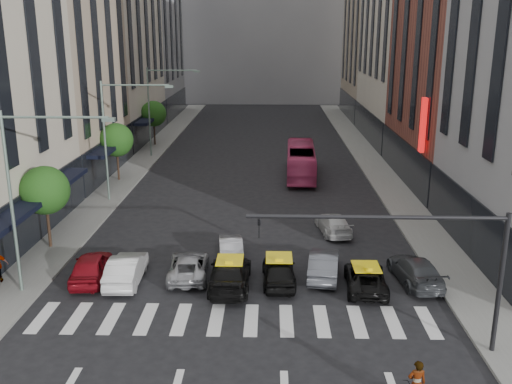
# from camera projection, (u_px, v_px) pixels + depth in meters

# --- Properties ---
(ground) EXTENTS (160.00, 160.00, 0.00)m
(ground) POSITION_uv_depth(u_px,v_px,m) (236.00, 337.00, 24.48)
(ground) COLOR black
(ground) RESTS_ON ground
(sidewalk_left) EXTENTS (3.00, 96.00, 0.15)m
(sidewalk_left) POSITION_uv_depth(u_px,v_px,m) (133.00, 170.00, 53.59)
(sidewalk_left) COLOR slate
(sidewalk_left) RESTS_ON ground
(sidewalk_right) EXTENTS (3.00, 96.00, 0.15)m
(sidewalk_right) POSITION_uv_depth(u_px,v_px,m) (379.00, 171.00, 53.02)
(sidewalk_right) COLOR slate
(sidewalk_right) RESTS_ON ground
(building_left_b) EXTENTS (8.00, 16.00, 24.00)m
(building_left_b) POSITION_uv_depth(u_px,v_px,m) (55.00, 39.00, 48.55)
(building_left_b) COLOR tan
(building_left_b) RESTS_ON ground
(building_left_d) EXTENTS (8.00, 18.00, 30.00)m
(building_left_d) POSITION_uv_depth(u_px,v_px,m) (146.00, 14.00, 83.32)
(building_left_d) COLOR gray
(building_left_d) RESTS_ON ground
(building_right_b) EXTENTS (8.00, 18.00, 26.00)m
(building_right_b) POSITION_uv_depth(u_px,v_px,m) (462.00, 26.00, 46.47)
(building_right_b) COLOR brown
(building_right_b) RESTS_ON ground
(building_right_d) EXTENTS (8.00, 18.00, 28.00)m
(building_right_d) POSITION_uv_depth(u_px,v_px,m) (379.00, 21.00, 82.74)
(building_right_d) COLOR tan
(building_right_d) RESTS_ON ground
(tree_near) EXTENTS (2.88, 2.88, 4.95)m
(tree_near) POSITION_uv_depth(u_px,v_px,m) (45.00, 190.00, 33.39)
(tree_near) COLOR black
(tree_near) RESTS_ON sidewalk_left
(tree_mid) EXTENTS (2.88, 2.88, 4.95)m
(tree_mid) POSITION_uv_depth(u_px,v_px,m) (116.00, 140.00, 48.78)
(tree_mid) COLOR black
(tree_mid) RESTS_ON sidewalk_left
(tree_far) EXTENTS (2.88, 2.88, 4.95)m
(tree_far) POSITION_uv_depth(u_px,v_px,m) (154.00, 114.00, 64.17)
(tree_far) COLOR black
(tree_far) RESTS_ON sidewalk_left
(streetlamp_near) EXTENTS (5.38, 0.25, 9.00)m
(streetlamp_near) POSITION_uv_depth(u_px,v_px,m) (28.00, 179.00, 26.96)
(streetlamp_near) COLOR gray
(streetlamp_near) RESTS_ON sidewalk_left
(streetlamp_mid) EXTENTS (5.38, 0.25, 9.00)m
(streetlamp_mid) POSITION_uv_depth(u_px,v_px,m) (117.00, 125.00, 42.35)
(streetlamp_mid) COLOR gray
(streetlamp_mid) RESTS_ON sidewalk_left
(streetlamp_far) EXTENTS (5.38, 0.25, 9.00)m
(streetlamp_far) POSITION_uv_depth(u_px,v_px,m) (158.00, 100.00, 57.74)
(streetlamp_far) COLOR gray
(streetlamp_far) RESTS_ON sidewalk_left
(traffic_signal) EXTENTS (10.10, 0.20, 6.00)m
(traffic_signal) POSITION_uv_depth(u_px,v_px,m) (431.00, 250.00, 22.10)
(traffic_signal) COLOR black
(traffic_signal) RESTS_ON ground
(liberty_sign) EXTENTS (0.30, 0.70, 4.00)m
(liberty_sign) POSITION_uv_depth(u_px,v_px,m) (423.00, 125.00, 41.76)
(liberty_sign) COLOR red
(liberty_sign) RESTS_ON ground
(car_red) EXTENTS (2.19, 4.53, 1.49)m
(car_red) POSITION_uv_depth(u_px,v_px,m) (91.00, 267.00, 29.90)
(car_red) COLOR maroon
(car_red) RESTS_ON ground
(car_white_front) EXTENTS (1.68, 4.49, 1.47)m
(car_white_front) POSITION_uv_depth(u_px,v_px,m) (126.00, 269.00, 29.65)
(car_white_front) COLOR silver
(car_white_front) RESTS_ON ground
(car_silver) EXTENTS (2.35, 4.57, 1.23)m
(car_silver) POSITION_uv_depth(u_px,v_px,m) (188.00, 266.00, 30.29)
(car_silver) COLOR #A5A6AA
(car_silver) RESTS_ON ground
(taxi_left) EXTENTS (2.06, 5.05, 1.46)m
(taxi_left) POSITION_uv_depth(u_px,v_px,m) (230.00, 274.00, 29.06)
(taxi_left) COLOR black
(taxi_left) RESTS_ON ground
(taxi_center) EXTENTS (1.81, 4.23, 1.42)m
(taxi_center) POSITION_uv_depth(u_px,v_px,m) (279.00, 271.00, 29.47)
(taxi_center) COLOR black
(taxi_center) RESTS_ON ground
(car_grey_mid) EXTENTS (2.07, 4.50, 1.43)m
(car_grey_mid) POSITION_uv_depth(u_px,v_px,m) (324.00, 264.00, 30.30)
(car_grey_mid) COLOR #45484D
(car_grey_mid) RESTS_ON ground
(taxi_right) EXTENTS (2.24, 4.40, 1.19)m
(taxi_right) POSITION_uv_depth(u_px,v_px,m) (366.00, 278.00, 28.88)
(taxi_right) COLOR black
(taxi_right) RESTS_ON ground
(car_grey_curb) EXTENTS (2.45, 4.88, 1.36)m
(car_grey_curb) POSITION_uv_depth(u_px,v_px,m) (415.00, 270.00, 29.59)
(car_grey_curb) COLOR #393C40
(car_grey_curb) RESTS_ON ground
(car_row2_left) EXTENTS (1.73, 3.91, 1.25)m
(car_row2_left) POSITION_uv_depth(u_px,v_px,m) (231.00, 246.00, 33.07)
(car_row2_left) COLOR #A3A3A8
(car_row2_left) RESTS_ON ground
(car_row2_right) EXTENTS (2.34, 4.55, 1.26)m
(car_row2_right) POSITION_uv_depth(u_px,v_px,m) (333.00, 223.00, 36.93)
(car_row2_right) COLOR silver
(car_row2_right) RESTS_ON ground
(bus) EXTENTS (2.75, 10.36, 2.87)m
(bus) POSITION_uv_depth(u_px,v_px,m) (301.00, 161.00, 50.99)
(bus) COLOR #D03D72
(bus) RESTS_ON ground
(rider) EXTENTS (0.66, 0.46, 1.74)m
(rider) POSITION_uv_depth(u_px,v_px,m) (418.00, 365.00, 19.17)
(rider) COLOR gray
(rider) RESTS_ON motorcycle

